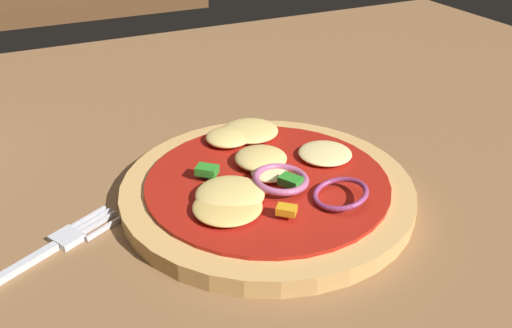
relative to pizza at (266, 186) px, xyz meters
name	(u,v)px	position (x,y,z in m)	size (l,w,h in m)	color
dining_table	(237,215)	(-0.02, 0.01, -0.03)	(1.17, 0.92, 0.04)	brown
pizza	(266,186)	(0.00, 0.00, 0.00)	(0.23, 0.23, 0.03)	tan
fork	(11,272)	(-0.19, -0.01, -0.01)	(0.17, 0.10, 0.01)	silver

